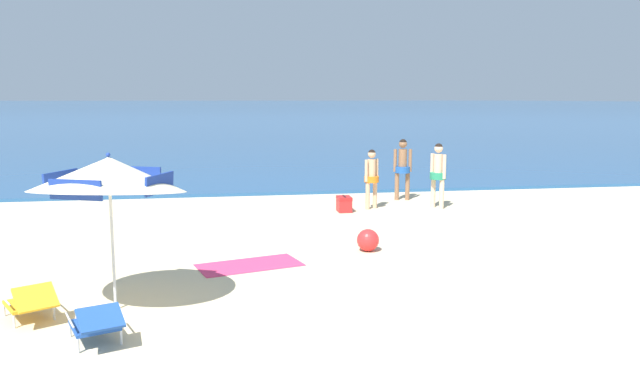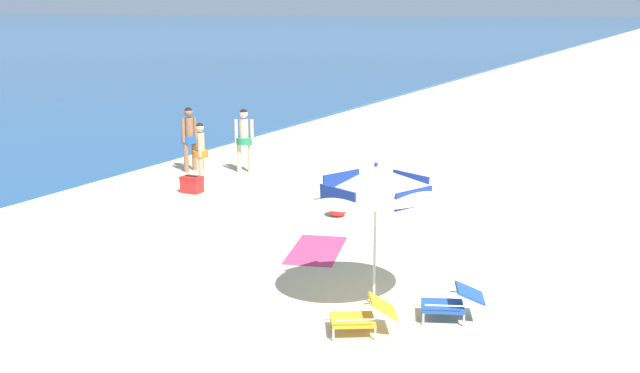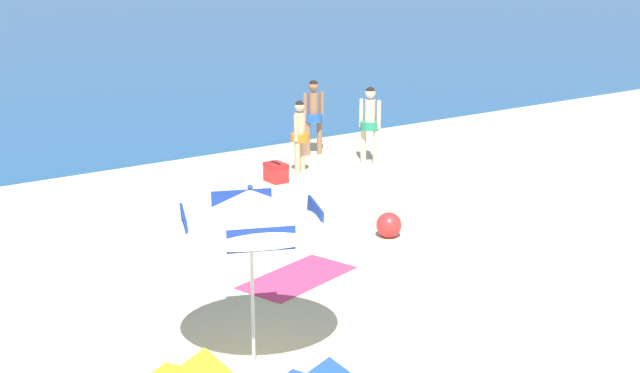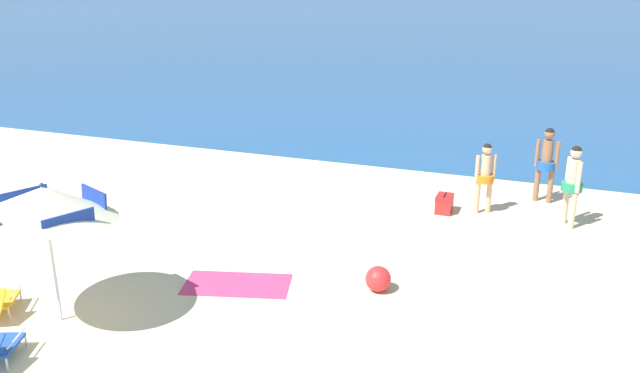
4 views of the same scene
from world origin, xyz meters
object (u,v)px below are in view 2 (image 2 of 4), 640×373
beach_umbrella_striped_main (376,182)px  lounge_chair_beside_umbrella (452,301)px  person_wading_in (244,136)px  lounge_chair_under_umbrella (363,315)px  beach_ball (338,207)px  person_standing_beside (189,134)px  cooler_box (192,184)px  person_standing_near_shore (200,149)px  beach_towel (316,250)px

beach_umbrella_striped_main → lounge_chair_beside_umbrella: 2.05m
person_wading_in → lounge_chair_under_umbrella: bearing=-139.0°
lounge_chair_under_umbrella → beach_ball: 6.06m
person_standing_beside → cooler_box: bearing=-142.9°
person_standing_near_shore → cooler_box: 1.12m
person_standing_near_shore → person_standing_beside: (1.24, 1.25, 0.10)m
beach_umbrella_striped_main → beach_towel: beach_umbrella_striped_main is taller
person_standing_near_shore → beach_umbrella_striped_main: bearing=-127.6°
beach_umbrella_striped_main → person_standing_beside: bearing=51.3°
person_standing_near_shore → beach_ball: size_ratio=3.69×
beach_umbrella_striped_main → beach_ball: (4.27, 2.65, -1.70)m
lounge_chair_beside_umbrella → person_wading_in: 10.92m
beach_umbrella_striped_main → lounge_chair_under_umbrella: size_ratio=2.54×
person_standing_near_shore → cooler_box: bearing=-160.2°
lounge_chair_under_umbrella → beach_towel: lounge_chair_under_umbrella is taller
beach_ball → beach_towel: bearing=-164.2°
beach_umbrella_striped_main → person_standing_near_shore: beach_umbrella_striped_main is taller
person_standing_beside → beach_towel: person_standing_beside is taller
cooler_box → person_standing_near_shore: bearing=19.8°
person_wading_in → beach_ball: 5.25m
person_standing_beside → beach_towel: size_ratio=0.99×
beach_umbrella_striped_main → lounge_chair_beside_umbrella: (-0.01, -1.23, -1.64)m
lounge_chair_under_umbrella → person_wading_in: 10.97m
person_standing_beside → beach_towel: 7.97m
beach_umbrella_striped_main → person_wading_in: bearing=43.7°
person_standing_beside → beach_ball: 6.22m
beach_umbrella_striped_main → cooler_box: (4.64, 6.79, -1.71)m
person_wading_in → beach_towel: 7.28m
lounge_chair_under_umbrella → person_standing_near_shore: 9.82m
lounge_chair_beside_umbrella → cooler_box: 9.27m
person_standing_near_shore → person_standing_beside: 1.76m
lounge_chair_beside_umbrella → cooler_box: size_ratio=2.04×
beach_umbrella_striped_main → lounge_chair_beside_umbrella: size_ratio=2.61×
beach_towel → beach_umbrella_striped_main: bearing=-134.5°
lounge_chair_under_umbrella → cooler_box: (5.67, 7.06, -0.07)m
lounge_chair_under_umbrella → cooler_box: 9.06m
beach_umbrella_striped_main → beach_towel: size_ratio=1.46×
person_wading_in → beach_ball: (-2.96, -4.26, -0.80)m
lounge_chair_beside_umbrella → person_standing_near_shore: 9.96m
person_wading_in → person_standing_near_shore: bearing=174.5°
beach_umbrella_striped_main → lounge_chair_under_umbrella: beach_umbrella_striped_main is taller
person_wading_in → lounge_chair_beside_umbrella: bearing=-131.7°
cooler_box → lounge_chair_under_umbrella: bearing=-128.8°
beach_towel → cooler_box: bearing=60.8°
beach_umbrella_striped_main → person_wading_in: 10.04m
person_wading_in → beach_towel: bearing=-137.0°
person_wading_in → beach_ball: bearing=-124.8°
person_standing_near_shore → person_standing_beside: bearing=45.4°
beach_umbrella_striped_main → beach_towel: bearing=45.5°
lounge_chair_beside_umbrella → person_standing_near_shore: (5.45, 8.31, 0.65)m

